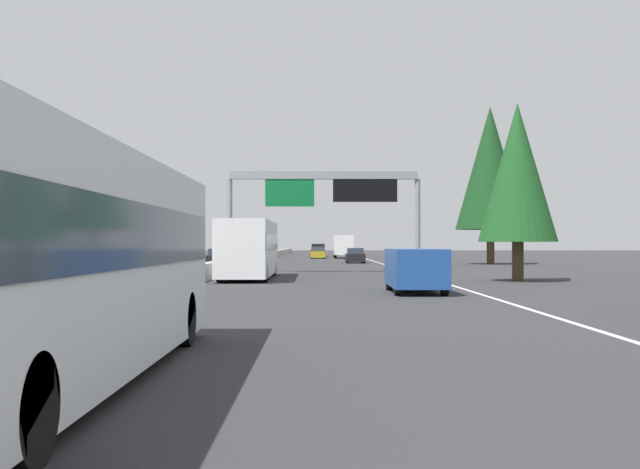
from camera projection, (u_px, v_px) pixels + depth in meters
ground_plane at (247, 268)px, 61.36m from camera, size 320.00×320.00×0.00m
median_barrier at (261, 258)px, 81.36m from camera, size 180.00×0.56×0.90m
shoulder_stripe_right at (385, 265)px, 71.41m from camera, size 160.00×0.16×0.01m
shoulder_stripe_median at (259, 265)px, 71.36m from camera, size 160.00×0.16×0.01m
sign_gantry_overhead at (326, 192)px, 51.92m from camera, size 0.50×12.68×6.62m
bus_near_center at (53, 257)px, 10.68m from camera, size 11.50×2.55×3.10m
minivan_far_right at (415, 268)px, 30.60m from camera, size 5.00×1.95×1.69m
sedan_mid_center at (355, 256)px, 77.45m from camera, size 4.40×1.80×1.47m
pickup_mid_left at (318, 250)px, 115.47m from camera, size 5.60×2.00×1.86m
sedan_far_center at (318, 253)px, 100.77m from camera, size 4.40×1.80×1.47m
box_truck_near_right at (343, 246)px, 103.15m from camera, size 8.50×2.40×2.95m
sedan_distant_a at (316, 251)px, 127.75m from camera, size 4.40×1.80×1.47m
bus_far_left at (249, 247)px, 43.01m from camera, size 11.50×2.55×3.10m
oncoming_far at (219, 258)px, 67.67m from camera, size 4.40×1.80×1.47m
conifer_right_near at (518, 173)px, 40.14m from camera, size 3.98×3.98×9.04m
conifer_right_mid at (490, 168)px, 73.13m from camera, size 6.41×6.41×14.57m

